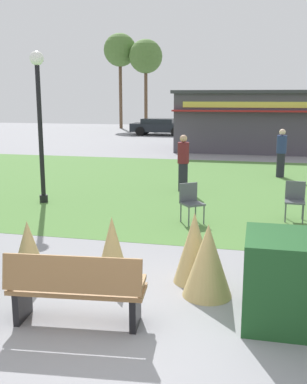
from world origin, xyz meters
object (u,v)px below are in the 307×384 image
at_px(person_strolling, 183,163).
at_px(person_standing, 281,153).
at_px(tree_right_bg, 120,51).
at_px(cafe_chair_north, 191,200).
at_px(park_bench, 76,289).
at_px(cafe_chair_east, 295,198).
at_px(parked_car_west_slot, 160,126).
at_px(parked_car_center_slot, 234,127).
at_px(food_kiosk, 267,121).
at_px(lamppost_mid, 39,109).
at_px(tree_center_bg, 146,57).

height_order(person_strolling, person_standing, same).
bearing_deg(tree_right_bg, cafe_chair_north, -70.37).
relative_size(park_bench, cafe_chair_east, 1.96).
bearing_deg(cafe_chair_east, person_standing, 90.58).
distance_m(park_bench, parked_car_west_slot, 28.45).
height_order(park_bench, parked_car_center_slot, parked_car_center_slot).
relative_size(cafe_chair_east, person_standing, 0.53).
bearing_deg(cafe_chair_north, food_kiosk, 82.72).
bearing_deg(park_bench, lamppost_mid, 119.32).
distance_m(lamppost_mid, person_strolling, 4.42).
xyz_separation_m(parked_car_west_slot, tree_center_bg, (-2.42, 5.62, 5.36)).
relative_size(parked_car_center_slot, tree_right_bg, 0.54).
relative_size(food_kiosk, parked_car_west_slot, 2.23).
distance_m(parked_car_west_slot, tree_center_bg, 8.14).
relative_size(lamppost_mid, cafe_chair_north, 4.41).
relative_size(cafe_chair_east, parked_car_west_slot, 0.21).
xyz_separation_m(cafe_chair_north, parked_car_center_slot, (-0.22, 23.02, 0.12)).
xyz_separation_m(lamppost_mid, cafe_chair_east, (6.44, -0.38, -1.95)).
relative_size(food_kiosk, person_strolling, 5.57).
bearing_deg(lamppost_mid, park_bench, -60.68).
distance_m(cafe_chair_east, person_standing, 5.84).
bearing_deg(food_kiosk, cafe_chair_east, -88.23).
xyz_separation_m(cafe_chair_east, parked_car_center_slot, (-2.53, 22.28, 0.12)).
xyz_separation_m(cafe_chair_east, person_standing, (-0.06, 5.83, 0.33)).
height_order(person_strolling, parked_car_west_slot, person_strolling).
bearing_deg(person_standing, tree_right_bg, -35.20).
relative_size(park_bench, cafe_chair_north, 1.96).
xyz_separation_m(lamppost_mid, parked_car_west_slot, (-1.46, 21.91, -1.84)).
bearing_deg(parked_car_center_slot, food_kiosk, -75.91).
bearing_deg(food_kiosk, cafe_chair_north, -97.28).
height_order(cafe_chair_north, person_standing, person_standing).
xyz_separation_m(lamppost_mid, cafe_chair_north, (4.14, -1.11, -1.95)).
bearing_deg(person_strolling, cafe_chair_north, 12.25).
xyz_separation_m(person_strolling, parked_car_center_slot, (0.49, 19.64, -0.22)).
distance_m(parked_car_west_slot, parked_car_center_slot, 5.37).
bearing_deg(tree_center_bg, park_bench, -77.74).
height_order(parked_car_west_slot, tree_right_bg, tree_right_bg).
distance_m(lamppost_mid, tree_right_bg, 29.17).
height_order(cafe_chair_north, person_strolling, person_strolling).
bearing_deg(food_kiosk, tree_center_bg, 125.26).
distance_m(food_kiosk, person_standing, 8.14).
distance_m(parked_car_west_slot, tree_right_bg, 9.93).
bearing_deg(person_strolling, parked_car_west_slot, -165.72).
bearing_deg(person_strolling, park_bench, 0.41).
distance_m(cafe_chair_north, tree_right_bg, 31.68).
xyz_separation_m(park_bench, person_strolling, (-0.01, 8.39, 0.38)).
relative_size(cafe_chair_east, tree_center_bg, 0.12).
distance_m(park_bench, food_kiosk, 19.87).
xyz_separation_m(food_kiosk, cafe_chair_east, (0.43, -13.93, -1.03)).
distance_m(tree_right_bg, tree_center_bg, 2.59).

